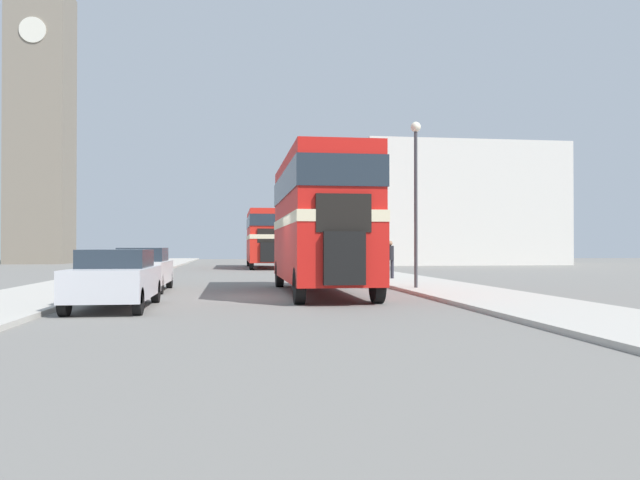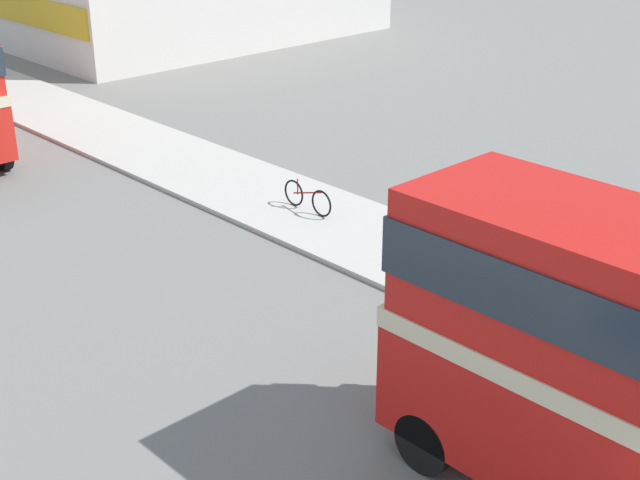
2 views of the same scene
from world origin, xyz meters
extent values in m
cylinder|color=black|center=(0.99, 4.95, 0.50)|extent=(0.28, 1.01, 1.01)
cylinder|color=black|center=(3.16, 4.95, 0.50)|extent=(0.28, 1.01, 1.01)
cylinder|color=black|center=(2.62, 22.62, 0.50)|extent=(0.28, 1.01, 1.01)
cylinder|color=#282833|center=(6.19, 8.44, 0.53)|extent=(0.16, 0.16, 0.83)
cylinder|color=#282833|center=(6.38, 8.44, 0.53)|extent=(0.16, 0.16, 0.83)
cylinder|color=black|center=(6.28, 8.44, 1.28)|extent=(0.35, 0.35, 0.66)
sphere|color=#9E7051|center=(6.28, 8.44, 1.72)|extent=(0.22, 0.22, 0.22)
torus|color=black|center=(6.74, 13.25, 0.48)|extent=(0.05, 0.71, 0.71)
torus|color=black|center=(6.74, 14.30, 0.48)|extent=(0.05, 0.71, 0.71)
cylinder|color=maroon|center=(6.74, 13.78, 0.62)|extent=(0.04, 1.06, 0.34)
cylinder|color=maroon|center=(6.74, 14.15, 0.69)|extent=(0.04, 0.04, 0.43)
cube|color=gold|center=(10.04, 34.52, 2.31)|extent=(0.12, 8.73, 1.26)
camera|label=1|loc=(-0.77, -19.15, 1.56)|focal=35.00mm
camera|label=2|loc=(-7.85, -2.01, 8.81)|focal=50.00mm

